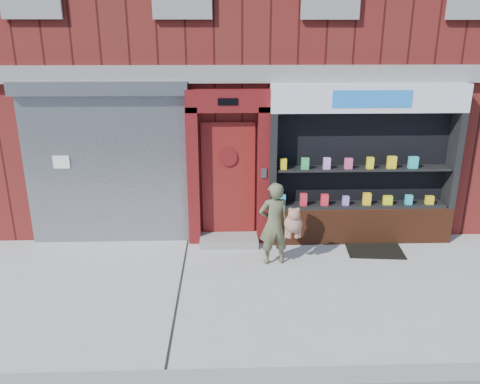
{
  "coord_description": "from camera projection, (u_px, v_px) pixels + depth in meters",
  "views": [
    {
      "loc": [
        -0.82,
        -6.49,
        3.75
      ],
      "look_at": [
        -0.56,
        1.0,
        1.28
      ],
      "focal_mm": 35.0,
      "sensor_mm": 36.0,
      "label": 1
    }
  ],
  "objects": [
    {
      "name": "building",
      "position": [
        255.0,
        28.0,
        11.8
      ],
      "size": [
        12.0,
        8.16,
        8.0
      ],
      "color": "maroon",
      "rests_on": "ground"
    },
    {
      "name": "red_door_bay",
      "position": [
        228.0,
        168.0,
        8.65
      ],
      "size": [
        1.52,
        0.58,
        2.9
      ],
      "color": "#510D0F",
      "rests_on": "ground"
    },
    {
      "name": "shutter_bay",
      "position": [
        105.0,
        155.0,
        8.56
      ],
      "size": [
        3.1,
        0.3,
        3.04
      ],
      "color": "gray",
      "rests_on": "ground"
    },
    {
      "name": "doormat",
      "position": [
        374.0,
        250.0,
        8.66
      ],
      "size": [
        1.07,
        0.8,
        0.03
      ],
      "primitive_type": "cube",
      "rotation": [
        0.0,
        0.0,
        -0.1
      ],
      "color": "black",
      "rests_on": "ground"
    },
    {
      "name": "woman",
      "position": [
        277.0,
        223.0,
        7.98
      ],
      "size": [
        0.77,
        0.45,
        1.47
      ],
      "color": "#54583A",
      "rests_on": "ground"
    },
    {
      "name": "ground",
      "position": [
        278.0,
        288.0,
        7.36
      ],
      "size": [
        80.0,
        80.0,
        0.0
      ],
      "primitive_type": "plane",
      "color": "#9E9E99",
      "rests_on": "ground"
    },
    {
      "name": "pharmacy_bay",
      "position": [
        362.0,
        172.0,
        8.71
      ],
      "size": [
        3.5,
        0.41,
        3.0
      ],
      "color": "#572814",
      "rests_on": "ground"
    },
    {
      "name": "curb",
      "position": [
        299.0,
        380.0,
        5.31
      ],
      "size": [
        60.0,
        0.3,
        0.12
      ],
      "primitive_type": "cube",
      "color": "gray",
      "rests_on": "ground"
    }
  ]
}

